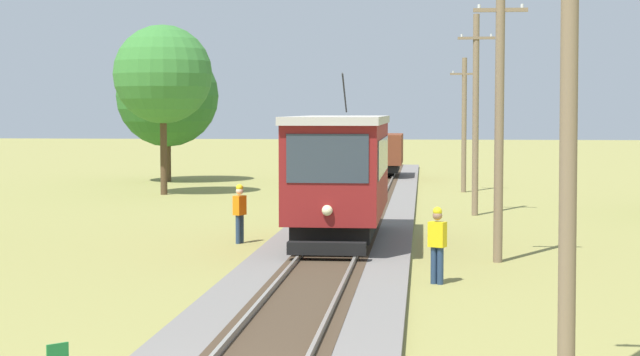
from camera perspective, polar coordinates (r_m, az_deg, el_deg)
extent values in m
cube|color=maroon|center=(30.02, 1.13, 0.55)|extent=(2.50, 8.00, 2.60)
cube|color=#B2ADA3|center=(29.98, 1.13, 3.24)|extent=(2.60, 8.32, 0.22)
cube|color=black|center=(30.15, 1.12, -2.45)|extent=(2.10, 7.04, 0.44)
cube|color=#2D3842|center=(26.00, 0.41, 1.09)|extent=(2.10, 0.03, 1.25)
cube|color=#2D3842|center=(29.93, 3.54, 1.23)|extent=(0.02, 6.72, 1.04)
sphere|color=#F4EAB2|center=(26.05, 0.40, -1.81)|extent=(0.28, 0.28, 0.28)
cylinder|color=black|center=(31.58, 1.37, 4.74)|extent=(0.05, 1.67, 1.19)
cube|color=black|center=(26.02, 0.37, -3.92)|extent=(2.00, 0.36, 0.32)
cylinder|color=black|center=(27.93, 0.75, -2.94)|extent=(1.54, 0.80, 0.80)
cylinder|color=black|center=(32.37, 1.44, -2.02)|extent=(1.54, 0.80, 0.80)
cube|color=brown|center=(59.55, 3.43, 1.63)|extent=(2.40, 5.20, 1.70)
cube|color=black|center=(59.60, 3.43, 0.59)|extent=(2.02, 4.78, 0.38)
cylinder|color=black|center=(58.04, 3.37, 0.51)|extent=(1.54, 0.76, 0.76)
cylinder|color=black|center=(61.16, 3.49, 0.67)|extent=(1.54, 0.76, 0.76)
cylinder|color=#7A664C|center=(14.36, 13.63, 3.15)|extent=(0.24, 0.54, 7.71)
cylinder|color=#7A664C|center=(27.18, 9.92, 3.20)|extent=(0.24, 0.27, 7.48)
cube|color=#7A664C|center=(27.31, 9.99, 9.17)|extent=(1.40, 0.10, 0.10)
cylinder|color=silver|center=(27.28, 8.82, 9.40)|extent=(0.08, 0.08, 0.10)
cylinder|color=silver|center=(27.36, 11.15, 9.35)|extent=(0.08, 0.08, 0.10)
cylinder|color=#7A664C|center=(39.47, 8.63, 3.48)|extent=(0.24, 0.48, 7.64)
cube|color=#7A664C|center=(39.57, 8.67, 7.69)|extent=(1.40, 0.10, 0.10)
cylinder|color=silver|center=(39.55, 7.87, 7.84)|extent=(0.08, 0.08, 0.10)
cylinder|color=silver|center=(39.61, 9.47, 7.82)|extent=(0.08, 0.08, 0.10)
cylinder|color=#7A664C|center=(50.58, 8.00, 2.92)|extent=(0.24, 0.37, 6.56)
cube|color=#7A664C|center=(50.61, 8.02, 5.74)|extent=(1.40, 0.10, 0.10)
cylinder|color=silver|center=(50.60, 7.40, 5.86)|extent=(0.08, 0.08, 0.10)
cylinder|color=silver|center=(50.64, 8.65, 5.85)|extent=(0.08, 0.08, 0.10)
cube|color=#1E7A33|center=(12.94, -14.36, -9.48)|extent=(0.21, 0.21, 0.28)
cylinder|color=navy|center=(23.75, 6.69, -4.86)|extent=(0.15, 0.15, 0.86)
cylinder|color=navy|center=(23.82, 6.34, -4.83)|extent=(0.15, 0.15, 0.86)
cube|color=yellow|center=(23.69, 6.53, -3.13)|extent=(0.45, 0.38, 0.58)
sphere|color=#936B51|center=(23.64, 6.53, -2.09)|extent=(0.22, 0.22, 0.22)
sphere|color=yellow|center=(23.63, 6.54, -1.85)|extent=(0.21, 0.21, 0.21)
cylinder|color=navy|center=(30.85, -4.56, -2.86)|extent=(0.15, 0.15, 0.86)
cylinder|color=navy|center=(30.98, -4.39, -2.83)|extent=(0.15, 0.15, 0.86)
cube|color=orange|center=(30.84, -4.48, -1.52)|extent=(0.38, 0.45, 0.58)
sphere|color=beige|center=(30.80, -4.49, -0.72)|extent=(0.22, 0.22, 0.22)
sphere|color=yellow|center=(30.79, -4.49, -0.54)|extent=(0.21, 0.21, 0.21)
cylinder|color=#4C3823|center=(49.18, -8.67, 1.38)|extent=(0.32, 0.32, 3.95)
sphere|color=#387A33|center=(49.17, -8.71, 5.71)|extent=(4.66, 4.66, 4.66)
cylinder|color=#4C3823|center=(58.21, -8.42, 1.12)|extent=(0.32, 0.32, 2.68)
sphere|color=#2D6B28|center=(58.16, -8.46, 4.54)|extent=(5.69, 5.69, 5.69)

